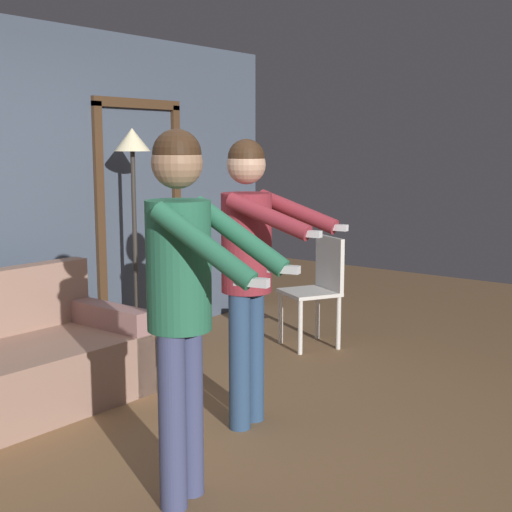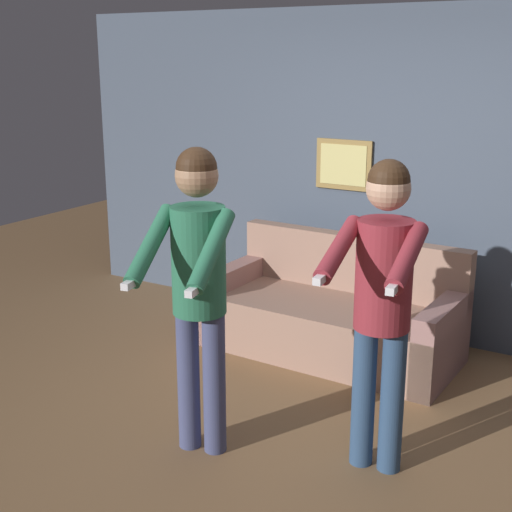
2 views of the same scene
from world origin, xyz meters
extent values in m
plane|color=olive|center=(0.00, 0.00, 0.00)|extent=(12.00, 12.00, 0.00)
cube|color=#4C331E|center=(1.09, 2.01, 1.02)|extent=(0.08, 0.04, 2.04)
cube|color=#4C331E|center=(1.99, 2.01, 1.02)|extent=(0.08, 0.04, 2.04)
cube|color=#4C331E|center=(1.54, 2.01, 2.04)|extent=(0.98, 0.04, 0.08)
cube|color=#9A6F6A|center=(0.52, 1.33, 0.29)|extent=(0.18, 0.85, 0.58)
cylinder|color=#332D28|center=(1.16, 1.69, 0.01)|extent=(0.28, 0.28, 0.02)
cylinder|color=#332D28|center=(1.16, 1.69, 0.83)|extent=(0.04, 0.04, 1.62)
cone|color=#F9EAB7|center=(1.16, 1.69, 1.73)|extent=(0.29, 0.29, 0.18)
cylinder|color=#414871|center=(-0.48, -0.30, 0.42)|extent=(0.13, 0.13, 0.85)
cylinder|color=#414871|center=(-0.32, -0.26, 0.42)|extent=(0.13, 0.13, 0.85)
cylinder|color=#286B4C|center=(-0.40, -0.28, 1.15)|extent=(0.30, 0.30, 0.60)
sphere|color=#9E7556|center=(-0.40, -0.28, 1.61)|extent=(0.23, 0.23, 0.23)
sphere|color=#382314|center=(-0.40, -0.28, 1.65)|extent=(0.22, 0.22, 0.22)
cylinder|color=#286B4C|center=(-0.52, -0.53, 1.28)|extent=(0.19, 0.51, 0.36)
cube|color=white|center=(-0.47, -0.75, 1.14)|extent=(0.07, 0.16, 0.04)
cylinder|color=#286B4C|center=(-0.18, -0.46, 1.28)|extent=(0.19, 0.51, 0.36)
cube|color=white|center=(-0.14, -0.68, 1.14)|extent=(0.07, 0.16, 0.04)
cylinder|color=navy|center=(0.46, 0.06, 0.41)|extent=(0.13, 0.13, 0.83)
cylinder|color=navy|center=(0.62, 0.07, 0.41)|extent=(0.13, 0.13, 0.83)
cylinder|color=maroon|center=(0.54, 0.06, 1.12)|extent=(0.30, 0.30, 0.59)
sphere|color=tan|center=(0.54, 0.06, 1.58)|extent=(0.23, 0.23, 0.23)
sphere|color=#382314|center=(0.54, 0.06, 1.62)|extent=(0.22, 0.22, 0.22)
cylinder|color=maroon|center=(0.40, -0.20, 1.31)|extent=(0.15, 0.53, 0.25)
cube|color=white|center=(0.43, -0.44, 1.23)|extent=(0.06, 0.15, 0.04)
cylinder|color=maroon|center=(0.74, -0.16, 1.31)|extent=(0.15, 0.53, 0.25)
cube|color=white|center=(0.76, -0.41, 1.23)|extent=(0.06, 0.15, 0.04)
cylinder|color=silver|center=(2.13, 0.94, 0.23)|extent=(0.04, 0.04, 0.45)
cylinder|color=silver|center=(1.96, 0.63, 0.23)|extent=(0.04, 0.04, 0.45)
cylinder|color=silver|center=(2.45, 0.77, 0.23)|extent=(0.04, 0.04, 0.45)
cylinder|color=silver|center=(2.28, 0.46, 0.23)|extent=(0.04, 0.04, 0.45)
cube|color=silver|center=(2.21, 0.70, 0.47)|extent=(0.57, 0.57, 0.03)
cube|color=silver|center=(2.37, 0.61, 0.70)|extent=(0.23, 0.39, 0.45)
camera|label=1|loc=(-2.73, -2.51, 1.69)|focal=50.00mm
camera|label=2|loc=(1.79, -3.31, 2.23)|focal=50.00mm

